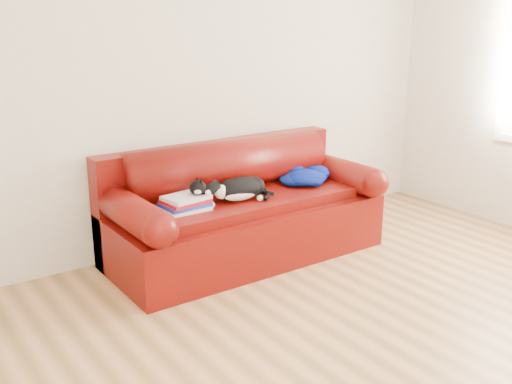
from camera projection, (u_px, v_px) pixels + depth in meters
ground at (396, 332)px, 3.56m from camera, size 4.50×4.50×0.00m
room_shell at (431, 44)px, 3.17m from camera, size 4.52×4.02×2.61m
sofa_base at (245, 227)px, 4.63m from camera, size 2.10×0.90×0.50m
sofa_back at (228, 182)px, 4.73m from camera, size 2.10×1.01×0.88m
book_stack at (185, 203)px, 4.19m from camera, size 0.33×0.27×0.10m
cat at (239, 189)px, 4.40m from camera, size 0.58×0.26×0.21m
blanket at (306, 176)px, 4.84m from camera, size 0.52×0.43×0.13m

